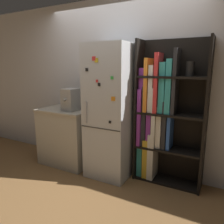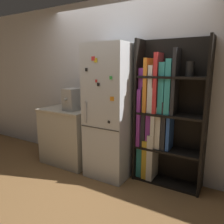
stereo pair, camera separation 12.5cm
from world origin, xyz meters
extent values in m
plane|color=olive|center=(0.00, 0.00, 0.00)|extent=(16.00, 16.00, 0.00)
cube|color=silver|center=(0.00, 0.47, 1.30)|extent=(8.00, 0.05, 2.60)
cube|color=silver|center=(0.00, 0.15, 0.95)|extent=(0.62, 0.61, 1.91)
cube|color=#333333|center=(0.00, -0.16, 0.78)|extent=(0.61, 0.01, 0.01)
cube|color=#B2B2B7|center=(-0.22, -0.17, 0.98)|extent=(0.02, 0.02, 0.30)
cube|color=red|center=(-0.04, -0.16, 1.42)|extent=(0.04, 0.02, 0.04)
cube|color=orange|center=(0.20, -0.16, 1.20)|extent=(0.05, 0.01, 0.05)
cube|color=black|center=(-0.19, -0.16, 1.56)|extent=(0.04, 0.01, 0.04)
cube|color=black|center=(-0.01, -0.16, 1.37)|extent=(0.04, 0.02, 0.04)
cube|color=red|center=(-0.08, -0.16, 1.70)|extent=(0.05, 0.01, 0.05)
cube|color=yellow|center=(-0.04, -0.16, 1.68)|extent=(0.05, 0.01, 0.05)
cube|color=black|center=(0.15, -0.16, 0.89)|extent=(0.03, 0.01, 0.03)
cube|color=green|center=(0.18, -0.16, 1.46)|extent=(0.04, 0.01, 0.04)
cube|color=black|center=(0.38, 0.29, 0.98)|extent=(0.03, 0.32, 1.96)
cube|color=black|center=(1.26, 0.29, 0.98)|extent=(0.03, 0.32, 1.96)
cube|color=black|center=(0.82, 0.43, 0.98)|extent=(0.92, 0.03, 1.96)
cube|color=black|center=(0.82, 0.29, 0.01)|extent=(0.86, 0.29, 0.03)
cube|color=black|center=(0.82, 0.29, 0.49)|extent=(0.86, 0.29, 0.03)
cube|color=black|center=(0.82, 0.29, 0.98)|extent=(0.86, 0.29, 0.03)
cube|color=black|center=(0.82, 0.29, 1.47)|extent=(0.86, 0.29, 0.03)
cube|color=teal|center=(0.44, 0.29, 0.45)|extent=(0.07, 0.22, 0.84)
cube|color=gold|center=(0.52, 0.29, 0.31)|extent=(0.07, 0.27, 0.56)
cube|color=silver|center=(0.61, 0.28, 0.36)|extent=(0.08, 0.27, 0.66)
cube|color=purple|center=(0.43, 0.29, 0.90)|extent=(0.05, 0.28, 0.80)
cube|color=#262628|center=(0.48, 0.29, 0.92)|extent=(0.06, 0.23, 0.83)
cube|color=purple|center=(0.55, 0.30, 0.84)|extent=(0.06, 0.23, 0.68)
cube|color=silver|center=(0.63, 0.28, 0.91)|extent=(0.05, 0.26, 0.82)
cube|color=silver|center=(0.69, 0.30, 0.79)|extent=(0.07, 0.22, 0.57)
cube|color=#262628|center=(0.77, 0.29, 0.83)|extent=(0.05, 0.22, 0.65)
cube|color=#2D59B2|center=(0.83, 0.30, 0.77)|extent=(0.04, 0.23, 0.54)
cube|color=purple|center=(0.43, 0.30, 1.29)|extent=(0.07, 0.22, 0.59)
cube|color=orange|center=(0.50, 0.29, 1.35)|extent=(0.05, 0.27, 0.72)
cube|color=silver|center=(0.57, 0.29, 1.31)|extent=(0.06, 0.23, 0.63)
cube|color=red|center=(0.64, 0.28, 1.38)|extent=(0.05, 0.26, 0.78)
cube|color=teal|center=(0.71, 0.29, 1.32)|extent=(0.08, 0.22, 0.66)
cube|color=teal|center=(0.80, 0.29, 1.34)|extent=(0.07, 0.25, 0.70)
cube|color=#262628|center=(0.87, 0.29, 1.41)|extent=(0.04, 0.24, 0.83)
cylinder|color=black|center=(1.03, 0.29, 1.57)|extent=(0.10, 0.10, 0.18)
cube|color=#BCB7A8|center=(-0.82, 0.15, 0.44)|extent=(0.84, 0.60, 0.88)
cube|color=#B2A893|center=(-0.82, 0.15, 0.90)|extent=(0.86, 0.62, 0.04)
cube|color=#A5A39E|center=(-0.69, 0.10, 1.09)|extent=(0.20, 0.26, 0.34)
cylinder|color=#A5A39E|center=(-0.69, -0.06, 1.11)|extent=(0.04, 0.06, 0.04)
camera|label=1|loc=(1.48, -2.57, 1.60)|focal=35.00mm
camera|label=2|loc=(1.59, -2.50, 1.60)|focal=35.00mm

